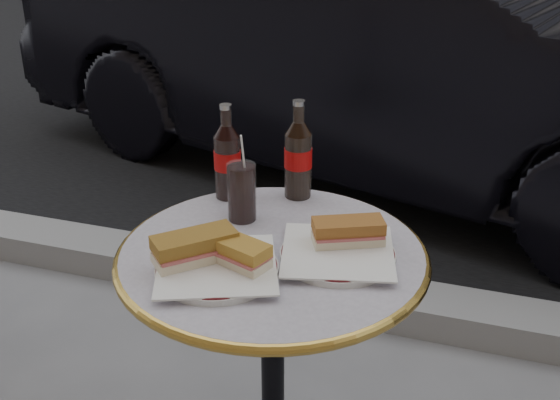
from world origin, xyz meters
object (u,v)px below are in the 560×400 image
(cola_glass, at_px, (242,192))
(parked_car, at_px, (394,45))
(bistro_table, at_px, (273,395))
(plate_right, at_px, (338,255))
(cola_bottle_right, at_px, (298,149))
(plate_left, at_px, (217,269))
(cola_bottle_left, at_px, (227,152))

(cola_glass, bearing_deg, parked_car, 90.66)
(bistro_table, xyz_separation_m, plate_right, (0.13, 0.01, 0.37))
(bistro_table, relative_size, cola_glass, 5.76)
(cola_bottle_right, xyz_separation_m, cola_glass, (-0.08, -0.15, -0.05))
(bistro_table, height_order, plate_left, plate_left)
(bistro_table, distance_m, parked_car, 2.22)
(bistro_table, height_order, cola_bottle_right, cola_bottle_right)
(bistro_table, xyz_separation_m, cola_bottle_left, (-0.18, 0.21, 0.48))
(cola_bottle_left, bearing_deg, cola_bottle_right, 19.39)
(cola_bottle_left, xyz_separation_m, cola_bottle_right, (0.15, 0.05, 0.00))
(plate_left, relative_size, plate_right, 1.03)
(plate_right, distance_m, cola_glass, 0.26)
(bistro_table, distance_m, cola_bottle_left, 0.55)
(plate_left, relative_size, parked_car, 0.06)
(bistro_table, relative_size, plate_left, 3.16)
(bistro_table, distance_m, cola_bottle_right, 0.55)
(plate_left, xyz_separation_m, cola_glass, (-0.03, 0.22, 0.06))
(plate_left, height_order, cola_bottle_left, cola_bottle_left)
(plate_right, relative_size, parked_car, 0.06)
(cola_bottle_left, bearing_deg, bistro_table, -49.55)
(parked_car, bearing_deg, cola_bottle_left, -165.44)
(cola_bottle_right, bearing_deg, plate_right, -57.71)
(cola_glass, bearing_deg, cola_bottle_left, 126.12)
(plate_left, relative_size, cola_glass, 1.83)
(plate_left, height_order, cola_bottle_right, cola_bottle_right)
(bistro_table, height_order, plate_right, plate_right)
(cola_bottle_right, bearing_deg, cola_bottle_left, -160.61)
(plate_left, bearing_deg, bistro_table, 57.05)
(plate_left, xyz_separation_m, cola_bottle_right, (0.05, 0.37, 0.11))
(bistro_table, xyz_separation_m, plate_left, (-0.07, -0.11, 0.37))
(bistro_table, xyz_separation_m, cola_glass, (-0.10, 0.11, 0.43))
(plate_left, distance_m, plate_right, 0.24)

